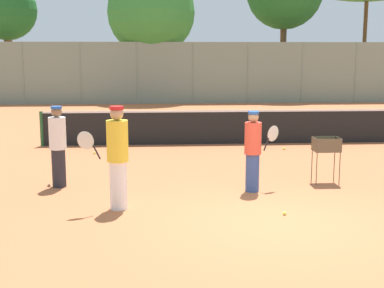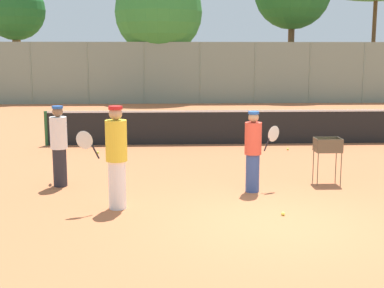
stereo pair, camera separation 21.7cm
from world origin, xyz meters
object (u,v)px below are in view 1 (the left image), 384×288
Objects in this scene: tennis_net at (222,126)px; ball_cart at (326,148)px; player_yellow_shirt at (117,156)px; player_red_cap at (58,145)px; player_white_outfit at (253,150)px; parked_car at (307,88)px.

tennis_net reaches higher than ball_cart.
player_yellow_shirt is 4.75m from ball_cart.
player_red_cap is 2.23m from player_yellow_shirt.
ball_cart is (5.80, -0.02, -0.13)m from player_red_cap.
player_yellow_shirt reaches higher than player_white_outfit.
player_red_cap reaches higher than tennis_net.
player_yellow_shirt is (-2.69, -1.10, 0.12)m from player_white_outfit.
parked_car is (7.38, 16.43, 0.10)m from tennis_net.
tennis_net is 5.93× the size of player_yellow_shirt.
player_red_cap reaches higher than player_white_outfit.
ball_cart is 22.39m from parked_car.
player_yellow_shirt is at bearing -153.20° from player_red_cap.
tennis_net is 5.85m from player_white_outfit.
tennis_net is 7.48m from player_yellow_shirt.
player_white_outfit is 2.91m from player_yellow_shirt.
player_white_outfit reaches higher than ball_cart.
ball_cart is (4.42, 1.73, -0.21)m from player_yellow_shirt.
player_yellow_shirt is 0.45× the size of parked_car.
player_red_cap is (-4.07, 0.65, 0.03)m from player_white_outfit.
parked_car reaches higher than tennis_net.
ball_cart is 0.24× the size of parked_car.
ball_cart is at bearing -104.81° from parked_car.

